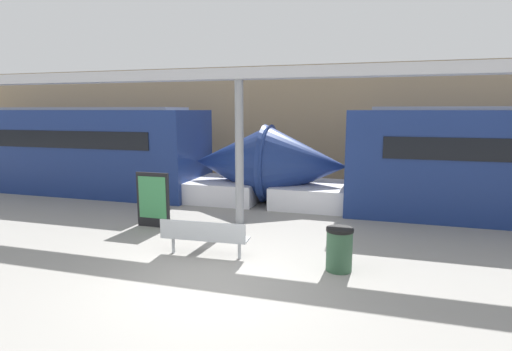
# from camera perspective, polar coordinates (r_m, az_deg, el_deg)

# --- Properties ---
(ground_plane) EXTENTS (60.00, 60.00, 0.00)m
(ground_plane) POSITION_cam_1_polar(r_m,az_deg,el_deg) (7.53, -5.75, -15.05)
(ground_plane) COLOR gray
(station_wall) EXTENTS (56.00, 0.20, 5.00)m
(station_wall) POSITION_cam_1_polar(r_m,az_deg,el_deg) (17.47, 7.73, 7.28)
(station_wall) COLOR #9E8460
(station_wall) RESTS_ON ground_plane
(train_right) EXTENTS (16.18, 2.93, 3.20)m
(train_right) POSITION_cam_1_polar(r_m,az_deg,el_deg) (17.29, -25.16, 3.16)
(train_right) COLOR navy
(train_right) RESTS_ON ground_plane
(bench_near) EXTENTS (1.90, 0.54, 0.81)m
(bench_near) POSITION_cam_1_polar(r_m,az_deg,el_deg) (8.62, -7.43, -8.45)
(bench_near) COLOR #ADB2B7
(bench_near) RESTS_ON ground_plane
(trash_bin) EXTENTS (0.53, 0.53, 0.85)m
(trash_bin) POSITION_cam_1_polar(r_m,az_deg,el_deg) (8.06, 11.81, -10.26)
(trash_bin) COLOR #2D5138
(trash_bin) RESTS_ON ground_plane
(poster_board) EXTENTS (0.94, 0.07, 1.48)m
(poster_board) POSITION_cam_1_polar(r_m,az_deg,el_deg) (10.98, -14.50, -3.36)
(poster_board) COLOR black
(poster_board) RESTS_ON ground_plane
(support_column_near) EXTENTS (0.23, 0.23, 3.89)m
(support_column_near) POSITION_cam_1_polar(r_m,az_deg,el_deg) (10.79, -2.40, 3.18)
(support_column_near) COLOR gray
(support_column_near) RESTS_ON ground_plane
(canopy_beam) EXTENTS (28.00, 0.60, 0.28)m
(canopy_beam) POSITION_cam_1_polar(r_m,az_deg,el_deg) (10.77, -2.47, 14.28)
(canopy_beam) COLOR #B7B7BC
(canopy_beam) RESTS_ON support_column_near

